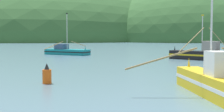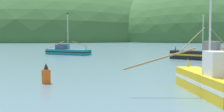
{
  "view_description": "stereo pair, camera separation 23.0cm",
  "coord_description": "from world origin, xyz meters",
  "px_view_note": "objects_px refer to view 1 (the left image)",
  "views": [
    {
      "loc": [
        -11.07,
        -10.85,
        3.99
      ],
      "look_at": [
        -1.27,
        23.24,
        1.4
      ],
      "focal_mm": 51.51,
      "sensor_mm": 36.0,
      "label": 1
    },
    {
      "loc": [
        -10.85,
        -10.91,
        3.99
      ],
      "look_at": [
        -1.27,
        23.24,
        1.4
      ],
      "focal_mm": 51.51,
      "sensor_mm": 36.0,
      "label": 2
    }
  ],
  "objects_px": {
    "fishing_boat_black": "(207,54)",
    "fishing_boat_teal": "(67,51)",
    "fishing_boat_yellow": "(210,81)",
    "channel_buoy": "(47,75)"
  },
  "relations": [
    {
      "from": "fishing_boat_black",
      "to": "fishing_boat_teal",
      "type": "bearing_deg",
      "value": 9.5
    },
    {
      "from": "fishing_boat_yellow",
      "to": "fishing_boat_teal",
      "type": "distance_m",
      "value": 40.26
    },
    {
      "from": "fishing_boat_black",
      "to": "fishing_boat_teal",
      "type": "xyz_separation_m",
      "value": [
        -17.84,
        17.33,
        -0.22
      ]
    },
    {
      "from": "fishing_boat_yellow",
      "to": "fishing_boat_teal",
      "type": "height_order",
      "value": "fishing_boat_yellow"
    },
    {
      "from": "fishing_boat_black",
      "to": "channel_buoy",
      "type": "relative_size",
      "value": 8.98
    },
    {
      "from": "fishing_boat_yellow",
      "to": "channel_buoy",
      "type": "xyz_separation_m",
      "value": [
        -9.69,
        7.52,
        -0.22
      ]
    },
    {
      "from": "fishing_boat_black",
      "to": "fishing_boat_yellow",
      "type": "xyz_separation_m",
      "value": [
        -14.26,
        -22.77,
        0.02
      ]
    },
    {
      "from": "fishing_boat_yellow",
      "to": "fishing_boat_black",
      "type": "bearing_deg",
      "value": -21.73
    },
    {
      "from": "fishing_boat_yellow",
      "to": "fishing_boat_teal",
      "type": "xyz_separation_m",
      "value": [
        -3.59,
        40.1,
        -0.24
      ]
    },
    {
      "from": "fishing_boat_black",
      "to": "fishing_boat_yellow",
      "type": "relative_size",
      "value": 1.32
    }
  ]
}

